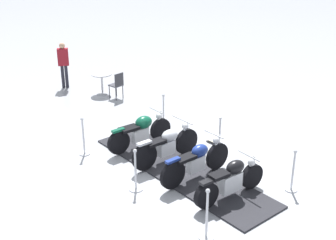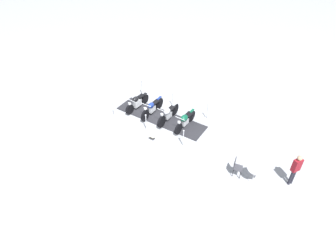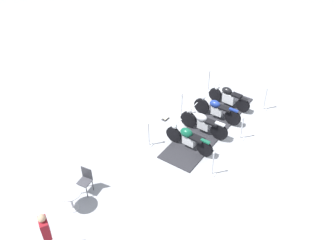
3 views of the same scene
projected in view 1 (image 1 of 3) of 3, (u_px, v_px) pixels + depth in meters
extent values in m
plane|color=#A8AAB2|center=(180.00, 171.00, 11.74)|extent=(80.00, 80.00, 0.00)
cube|color=#28282D|center=(180.00, 170.00, 11.73)|extent=(5.70, 3.55, 0.04)
cylinder|color=black|center=(252.00, 176.00, 10.79)|extent=(0.40, 0.61, 0.61)
cylinder|color=black|center=(206.00, 195.00, 10.02)|extent=(0.40, 0.61, 0.61)
cube|color=silver|center=(230.00, 182.00, 10.37)|extent=(0.47, 0.60, 0.44)
ellipsoid|color=black|center=(235.00, 167.00, 10.31)|extent=(0.49, 0.57, 0.31)
cube|color=black|center=(219.00, 175.00, 10.06)|extent=(0.45, 0.52, 0.08)
cube|color=black|center=(207.00, 182.00, 9.89)|extent=(0.30, 0.37, 0.06)
cylinder|color=silver|center=(250.00, 167.00, 10.64)|extent=(0.19, 0.28, 0.52)
cylinder|color=silver|center=(249.00, 156.00, 10.48)|extent=(0.61, 0.33, 0.04)
sphere|color=silver|center=(251.00, 162.00, 10.61)|extent=(0.18, 0.18, 0.18)
cylinder|color=black|center=(217.00, 156.00, 11.62)|extent=(0.37, 0.69, 0.70)
cylinder|color=black|center=(173.00, 175.00, 10.75)|extent=(0.37, 0.69, 0.70)
cube|color=silver|center=(196.00, 164.00, 11.17)|extent=(0.36, 0.51, 0.38)
ellipsoid|color=navy|center=(200.00, 151.00, 11.12)|extent=(0.47, 0.55, 0.31)
cube|color=black|center=(185.00, 158.00, 10.85)|extent=(0.47, 0.61, 0.08)
cube|color=navy|center=(173.00, 160.00, 10.60)|extent=(0.27, 0.40, 0.06)
cylinder|color=silver|center=(215.00, 146.00, 11.46)|extent=(0.18, 0.30, 0.60)
cylinder|color=silver|center=(214.00, 134.00, 11.27)|extent=(0.62, 0.29, 0.04)
sphere|color=silver|center=(216.00, 140.00, 11.41)|extent=(0.18, 0.18, 0.18)
cylinder|color=black|center=(186.00, 141.00, 12.40)|extent=(0.40, 0.70, 0.72)
cylinder|color=black|center=(145.00, 157.00, 11.57)|extent=(0.40, 0.70, 0.72)
cube|color=silver|center=(166.00, 148.00, 11.97)|extent=(0.39, 0.52, 0.37)
ellipsoid|color=#B7BAC1|center=(170.00, 136.00, 11.92)|extent=(0.48, 0.57, 0.32)
cube|color=black|center=(155.00, 142.00, 11.65)|extent=(0.48, 0.61, 0.08)
cube|color=#B7BAC1|center=(144.00, 143.00, 11.41)|extent=(0.29, 0.42, 0.06)
cylinder|color=silver|center=(184.00, 132.00, 12.23)|extent=(0.18, 0.29, 0.61)
cylinder|color=silver|center=(182.00, 120.00, 12.05)|extent=(0.73, 0.35, 0.04)
sphere|color=silver|center=(185.00, 126.00, 12.18)|extent=(0.18, 0.18, 0.18)
cylinder|color=black|center=(160.00, 129.00, 13.19)|extent=(0.38, 0.64, 0.66)
cylinder|color=black|center=(119.00, 143.00, 12.39)|extent=(0.38, 0.64, 0.66)
cube|color=silver|center=(140.00, 135.00, 12.78)|extent=(0.38, 0.53, 0.37)
ellipsoid|color=#0F5138|center=(144.00, 122.00, 12.71)|extent=(0.54, 0.61, 0.36)
cube|color=black|center=(129.00, 129.00, 12.46)|extent=(0.52, 0.62, 0.08)
cube|color=#0F5138|center=(118.00, 130.00, 12.25)|extent=(0.27, 0.38, 0.06)
cylinder|color=silver|center=(158.00, 121.00, 13.04)|extent=(0.18, 0.28, 0.57)
cylinder|color=silver|center=(156.00, 110.00, 12.86)|extent=(0.56, 0.29, 0.04)
sphere|color=silver|center=(159.00, 116.00, 13.00)|extent=(0.18, 0.18, 0.18)
cylinder|color=silver|center=(291.00, 190.00, 10.88)|extent=(0.29, 0.29, 0.03)
cylinder|color=silver|center=(293.00, 171.00, 10.69)|extent=(0.05, 0.05, 0.96)
sphere|color=silver|center=(296.00, 152.00, 10.48)|extent=(0.09, 0.09, 0.09)
cylinder|color=silver|center=(219.00, 154.00, 12.56)|extent=(0.30, 0.30, 0.03)
cylinder|color=silver|center=(220.00, 137.00, 12.35)|extent=(0.05, 0.05, 1.01)
sphere|color=silver|center=(220.00, 118.00, 12.14)|extent=(0.09, 0.09, 0.09)
cylinder|color=silver|center=(136.00, 189.00, 10.91)|extent=(0.34, 0.34, 0.03)
cylinder|color=silver|center=(135.00, 171.00, 10.72)|extent=(0.05, 0.05, 0.96)
sphere|color=silver|center=(135.00, 151.00, 10.52)|extent=(0.09, 0.09, 0.09)
cylinder|color=silver|center=(85.00, 154.00, 12.59)|extent=(0.30, 0.30, 0.03)
cylinder|color=silver|center=(83.00, 137.00, 12.39)|extent=(0.05, 0.05, 0.97)
sphere|color=silver|center=(82.00, 119.00, 12.19)|extent=(0.09, 0.09, 0.09)
cylinder|color=silver|center=(164.00, 127.00, 14.24)|extent=(0.29, 0.29, 0.03)
cylinder|color=silver|center=(163.00, 112.00, 14.04)|extent=(0.05, 0.05, 0.99)
sphere|color=silver|center=(163.00, 95.00, 13.83)|extent=(0.09, 0.09, 0.09)
cylinder|color=silver|center=(206.00, 237.00, 9.23)|extent=(0.32, 0.32, 0.03)
cylinder|color=silver|center=(207.00, 215.00, 9.03)|extent=(0.05, 0.05, 1.02)
sphere|color=silver|center=(208.00, 191.00, 8.81)|extent=(0.09, 0.09, 0.09)
cube|color=#333338|center=(212.00, 142.00, 13.26)|extent=(0.37, 0.31, 0.02)
cube|color=beige|center=(212.00, 139.00, 13.22)|extent=(0.35, 0.30, 0.11)
cylinder|color=#B7B7BC|center=(103.00, 93.00, 17.10)|extent=(0.41, 0.41, 0.02)
cylinder|color=#B7B7BC|center=(102.00, 84.00, 16.96)|extent=(0.07, 0.07, 0.71)
cylinder|color=#B7B7BC|center=(101.00, 74.00, 16.81)|extent=(0.74, 0.74, 0.03)
cylinder|color=#2D2D33|center=(109.00, 92.00, 16.54)|extent=(0.03, 0.03, 0.48)
cylinder|color=#2D2D33|center=(116.00, 90.00, 16.78)|extent=(0.03, 0.03, 0.48)
cylinder|color=#2D2D33|center=(116.00, 94.00, 16.34)|extent=(0.03, 0.03, 0.48)
cylinder|color=#2D2D33|center=(123.00, 92.00, 16.57)|extent=(0.03, 0.03, 0.48)
cube|color=#3F3F47|center=(116.00, 85.00, 16.46)|extent=(0.49, 0.49, 0.04)
cube|color=#2D2D33|center=(119.00, 80.00, 16.25)|extent=(0.13, 0.39, 0.45)
cylinder|color=#23232D|center=(67.00, 76.00, 17.57)|extent=(0.12, 0.12, 0.89)
cylinder|color=#23232D|center=(63.00, 77.00, 17.55)|extent=(0.12, 0.12, 0.89)
cube|color=maroon|center=(63.00, 57.00, 17.26)|extent=(0.45, 0.41, 0.64)
sphere|color=tan|center=(62.00, 46.00, 17.10)|extent=(0.22, 0.22, 0.22)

